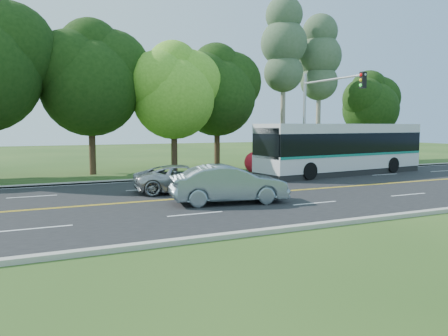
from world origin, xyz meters
name	(u,v)px	position (x,y,z in m)	size (l,w,h in m)	color
ground	(281,192)	(0.00, 0.00, 0.00)	(120.00, 120.00, 0.00)	#244416
road	(281,191)	(0.00, 0.00, 0.01)	(60.00, 14.00, 0.02)	black
curb_north	(222,176)	(0.00, 7.15, 0.07)	(60.00, 0.30, 0.15)	#A5A295
curb_south	(388,217)	(0.00, -7.15, 0.07)	(60.00, 0.30, 0.15)	#A5A295
grass_verge	(211,173)	(0.00, 9.00, 0.05)	(60.00, 4.00, 0.10)	#244416
lane_markings	(280,191)	(-0.09, 0.00, 0.02)	(57.60, 13.82, 0.00)	gold
tree_row	(125,77)	(-5.15, 12.13, 6.73)	(44.70, 9.10, 13.84)	#331F16
bougainvillea_hedge	(305,161)	(7.18, 8.15, 0.72)	(9.50, 2.25, 1.50)	#AB0E1D
traffic_signal	(321,106)	(6.49, 5.40, 4.67)	(0.42, 6.10, 7.00)	#95989D
transit_bus	(342,149)	(8.03, 5.02, 1.72)	(13.36, 4.41, 3.43)	silver
sedan	(229,184)	(-3.85, -1.92, 0.84)	(1.73, 4.97, 1.64)	slate
suv	(183,178)	(-4.56, 1.90, 0.70)	(2.25, 4.89, 1.36)	#AAAEAE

